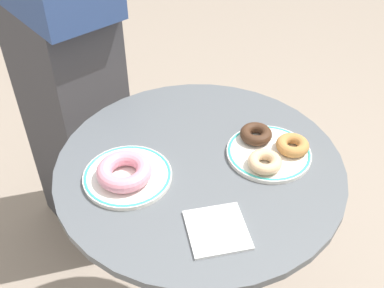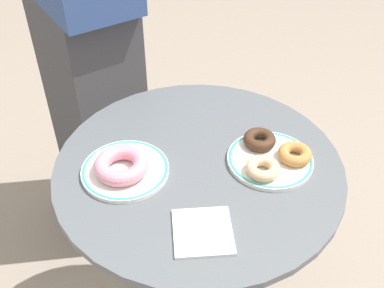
{
  "view_description": "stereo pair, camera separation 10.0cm",
  "coord_description": "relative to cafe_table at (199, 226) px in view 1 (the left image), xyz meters",
  "views": [
    {
      "loc": [
        -0.08,
        -0.75,
        1.44
      ],
      "look_at": [
        -0.02,
        0.02,
        0.79
      ],
      "focal_mm": 43.31,
      "sensor_mm": 36.0,
      "label": 1
    },
    {
      "loc": [
        0.02,
        -0.75,
        1.44
      ],
      "look_at": [
        -0.02,
        0.02,
        0.79
      ],
      "focal_mm": 43.31,
      "sensor_mm": 36.0,
      "label": 2
    }
  ],
  "objects": [
    {
      "name": "paper_napkin",
      "position": [
        0.01,
        -0.19,
        0.22
      ],
      "size": [
        0.12,
        0.13,
        0.01
      ],
      "primitive_type": "cube",
      "rotation": [
        0.0,
        0.0,
        0.13
      ],
      "color": "white",
      "rests_on": "cafe_table"
    },
    {
      "name": "plate_right",
      "position": [
        0.16,
        0.01,
        0.22
      ],
      "size": [
        0.19,
        0.19,
        0.01
      ],
      "color": "white",
      "rests_on": "cafe_table"
    },
    {
      "name": "donut_chocolate",
      "position": [
        0.14,
        0.06,
        0.24
      ],
      "size": [
        0.1,
        0.1,
        0.02
      ],
      "primitive_type": "torus",
      "rotation": [
        0.0,
        0.0,
        2.72
      ],
      "color": "#422819",
      "rests_on": "plate_right"
    },
    {
      "name": "cafe_table",
      "position": [
        0.0,
        0.0,
        0.0
      ],
      "size": [
        0.64,
        0.64,
        0.75
      ],
      "color": "#565B60",
      "rests_on": "ground"
    },
    {
      "name": "donut_old_fashioned",
      "position": [
        0.21,
        0.02,
        0.24
      ],
      "size": [
        0.1,
        0.1,
        0.02
      ],
      "primitive_type": "torus",
      "rotation": [
        0.0,
        0.0,
        2.22
      ],
      "color": "#BC7F42",
      "rests_on": "plate_right"
    },
    {
      "name": "donut_glazed",
      "position": [
        0.14,
        -0.03,
        0.24
      ],
      "size": [
        0.08,
        0.08,
        0.02
      ],
      "primitive_type": "torus",
      "rotation": [
        0.0,
        0.0,
        1.65
      ],
      "color": "#E0B789",
      "rests_on": "plate_right"
    },
    {
      "name": "plate_left",
      "position": [
        -0.16,
        -0.03,
        0.22
      ],
      "size": [
        0.19,
        0.19,
        0.01
      ],
      "color": "white",
      "rests_on": "cafe_table"
    },
    {
      "name": "person_figure",
      "position": [
        -0.37,
        0.52,
        0.34
      ],
      "size": [
        0.44,
        0.49,
        1.78
      ],
      "color": "#3D3D42",
      "rests_on": "ground"
    },
    {
      "name": "donut_pink_frosted",
      "position": [
        -0.16,
        -0.04,
        0.24
      ],
      "size": [
        0.16,
        0.16,
        0.03
      ],
      "primitive_type": "torus",
      "rotation": [
        0.0,
        0.0,
        2.38
      ],
      "color": "pink",
      "rests_on": "plate_left"
    }
  ]
}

